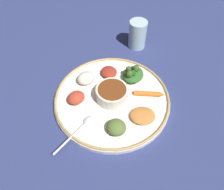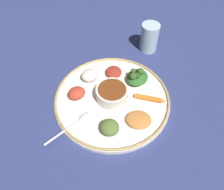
% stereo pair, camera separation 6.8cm
% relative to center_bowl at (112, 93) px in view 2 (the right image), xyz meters
% --- Properties ---
extents(ground_plane, '(2.40, 2.40, 0.00)m').
position_rel_center_bowl_xyz_m(ground_plane, '(0.00, 0.00, -0.04)').
color(ground_plane, navy).
extents(platter, '(0.36, 0.36, 0.01)m').
position_rel_center_bowl_xyz_m(platter, '(0.00, 0.00, -0.03)').
color(platter, white).
rests_on(platter, ground_plane).
extents(platter_rim, '(0.36, 0.36, 0.01)m').
position_rel_center_bowl_xyz_m(platter_rim, '(0.00, 0.00, -0.02)').
color(platter_rim, tan).
rests_on(platter_rim, platter).
extents(center_bowl, '(0.10, 0.10, 0.04)m').
position_rel_center_bowl_xyz_m(center_bowl, '(0.00, 0.00, 0.00)').
color(center_bowl, silver).
rests_on(center_bowl, platter).
extents(spoon, '(0.14, 0.10, 0.01)m').
position_rel_center_bowl_xyz_m(spoon, '(0.12, -0.08, -0.02)').
color(spoon, silver).
rests_on(spoon, platter).
extents(greens_pile, '(0.10, 0.09, 0.05)m').
position_rel_center_bowl_xyz_m(greens_pile, '(-0.09, 0.06, -0.00)').
color(greens_pile, '#2D6628').
rests_on(greens_pile, platter).
extents(carrot_near_spoon, '(0.02, 0.10, 0.02)m').
position_rel_center_bowl_xyz_m(carrot_near_spoon, '(-0.02, 0.11, -0.02)').
color(carrot_near_spoon, orange).
rests_on(carrot_near_spoon, platter).
extents(mound_rice_white, '(0.08, 0.08, 0.03)m').
position_rel_center_bowl_xyz_m(mound_rice_white, '(-0.06, -0.09, -0.01)').
color(mound_rice_white, silver).
rests_on(mound_rice_white, platter).
extents(mound_berbere_red, '(0.07, 0.07, 0.03)m').
position_rel_center_bowl_xyz_m(mound_berbere_red, '(0.02, -0.11, -0.01)').
color(mound_berbere_red, '#B73D28').
rests_on(mound_berbere_red, platter).
extents(mound_collards, '(0.08, 0.08, 0.03)m').
position_rel_center_bowl_xyz_m(mound_collards, '(0.11, 0.02, -0.01)').
color(mound_collards, '#567033').
rests_on(mound_collards, platter).
extents(mound_beet, '(0.08, 0.08, 0.02)m').
position_rel_center_bowl_xyz_m(mound_beet, '(-0.10, -0.02, -0.01)').
color(mound_beet, maroon).
rests_on(mound_beet, platter).
extents(mound_squash, '(0.07, 0.08, 0.02)m').
position_rel_center_bowl_xyz_m(mound_squash, '(0.06, 0.10, -0.01)').
color(mound_squash, '#C67A38').
rests_on(mound_squash, platter).
extents(drinking_glass, '(0.07, 0.07, 0.11)m').
position_rel_center_bowl_xyz_m(drinking_glass, '(-0.28, 0.06, 0.01)').
color(drinking_glass, silver).
rests_on(drinking_glass, ground_plane).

